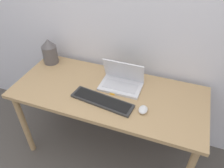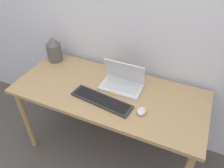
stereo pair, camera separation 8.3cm
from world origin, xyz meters
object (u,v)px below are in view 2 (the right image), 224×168
object	(u,v)px
mouse	(142,111)
mp3_player	(113,93)
keyboard	(102,100)
laptop	(123,81)
vase	(54,49)

from	to	relation	value
mouse	mp3_player	xyz separation A→B (m)	(-0.26, 0.11, -0.01)
keyboard	mp3_player	bearing A→B (deg)	71.94
laptop	keyboard	bearing A→B (deg)	-107.64
keyboard	vase	world-z (taller)	vase
keyboard	mouse	distance (m)	0.30
keyboard	mp3_player	world-z (taller)	keyboard
laptop	mp3_player	size ratio (longest dim) A/B	6.72
laptop	vase	world-z (taller)	vase
vase	mp3_player	xyz separation A→B (m)	(0.68, -0.21, -0.11)
mouse	laptop	bearing A→B (deg)	135.98
mp3_player	keyboard	bearing A→B (deg)	-108.06
laptop	mouse	bearing A→B (deg)	-44.02
keyboard	vase	distance (m)	0.73
laptop	mp3_player	distance (m)	0.12
mouse	vase	bearing A→B (deg)	160.90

